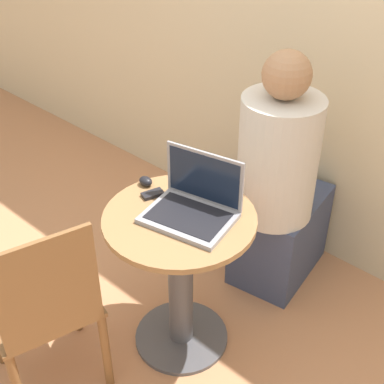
{
  "coord_description": "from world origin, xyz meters",
  "views": [
    {
      "loc": [
        1.15,
        -1.2,
        1.97
      ],
      "look_at": [
        0.02,
        0.05,
        0.81
      ],
      "focal_mm": 50.0,
      "sensor_mm": 36.0,
      "label": 1
    }
  ],
  "objects_px": {
    "cell_phone": "(153,194)",
    "chair_empty": "(45,309)",
    "laptop": "(194,204)",
    "person_seated": "(279,195)"
  },
  "relations": [
    {
      "from": "cell_phone",
      "to": "chair_empty",
      "type": "xyz_separation_m",
      "value": [
        -0.03,
        -0.56,
        -0.26
      ]
    },
    {
      "from": "cell_phone",
      "to": "chair_empty",
      "type": "height_order",
      "value": "chair_empty"
    },
    {
      "from": "cell_phone",
      "to": "person_seated",
      "type": "distance_m",
      "value": 0.67
    },
    {
      "from": "chair_empty",
      "to": "cell_phone",
      "type": "bearing_deg",
      "value": 86.66
    },
    {
      "from": "cell_phone",
      "to": "chair_empty",
      "type": "bearing_deg",
      "value": -93.34
    },
    {
      "from": "laptop",
      "to": "person_seated",
      "type": "bearing_deg",
      "value": 87.41
    },
    {
      "from": "chair_empty",
      "to": "person_seated",
      "type": "xyz_separation_m",
      "value": [
        0.27,
        1.15,
        0.06
      ]
    },
    {
      "from": "cell_phone",
      "to": "laptop",
      "type": "bearing_deg",
      "value": 4.25
    },
    {
      "from": "laptop",
      "to": "chair_empty",
      "type": "bearing_deg",
      "value": -113.26
    },
    {
      "from": "laptop",
      "to": "cell_phone",
      "type": "bearing_deg",
      "value": -175.75
    }
  ]
}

